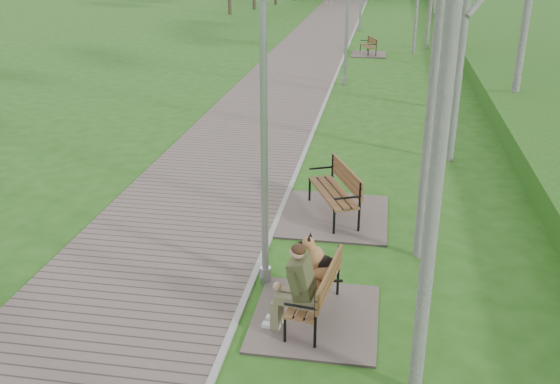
{
  "coord_description": "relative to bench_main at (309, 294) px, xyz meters",
  "views": [
    {
      "loc": [
        1.88,
        -7.53,
        5.14
      ],
      "look_at": [
        0.25,
        2.11,
        1.09
      ],
      "focal_mm": 40.0,
      "sensor_mm": 36.0,
      "label": 1
    }
  ],
  "objects": [
    {
      "name": "lamp_post_second",
      "position": [
        -0.58,
        15.27,
        1.9
      ],
      "size": [
        0.19,
        0.19,
        5.01
      ],
      "color": "#95989D",
      "rests_on": "ground"
    },
    {
      "name": "ground",
      "position": [
        -1.02,
        -0.02,
        -0.44
      ],
      "size": [
        120.0,
        120.0,
        0.0
      ],
      "primitive_type": "plane",
      "color": "#245514",
      "rests_on": "ground"
    },
    {
      "name": "walkway",
      "position": [
        -2.77,
        21.48,
        -0.42
      ],
      "size": [
        3.5,
        67.0,
        0.04
      ],
      "primitive_type": "cube",
      "color": "#6E5E59",
      "rests_on": "ground"
    },
    {
      "name": "bench_third",
      "position": [
        0.03,
        21.76,
        -0.26
      ],
      "size": [
        1.57,
        1.75,
        0.97
      ],
      "color": "#6E5E59",
      "rests_on": "ground"
    },
    {
      "name": "lamp_post_near",
      "position": [
        -0.81,
        0.94,
        1.69
      ],
      "size": [
        0.18,
        0.18,
        4.55
      ],
      "color": "#95989D",
      "rests_on": "ground"
    },
    {
      "name": "bench_main",
      "position": [
        0.0,
        0.0,
        0.0
      ],
      "size": [
        1.79,
        1.99,
        1.56
      ],
      "color": "#6E5E59",
      "rests_on": "ground"
    },
    {
      "name": "kerb",
      "position": [
        -1.02,
        21.48,
        -0.41
      ],
      "size": [
        0.1,
        67.0,
        0.05
      ],
      "primitive_type": "cube",
      "color": "#999993",
      "rests_on": "ground"
    },
    {
      "name": "bench_second",
      "position": [
        0.02,
        3.62,
        -0.2
      ],
      "size": [
        2.06,
        2.29,
        1.27
      ],
      "color": "#6E5E59",
      "rests_on": "ground"
    }
  ]
}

